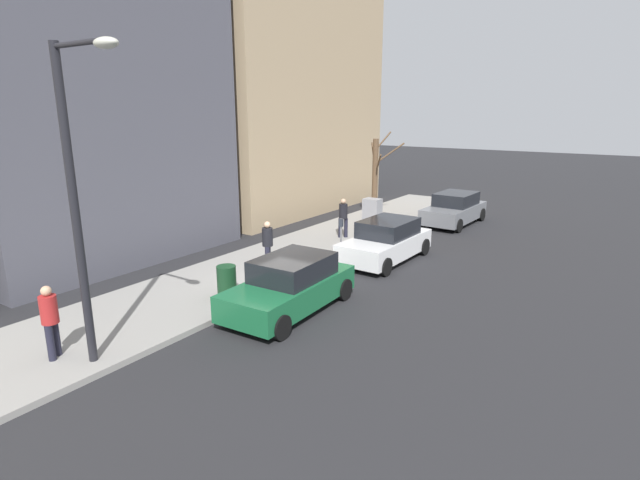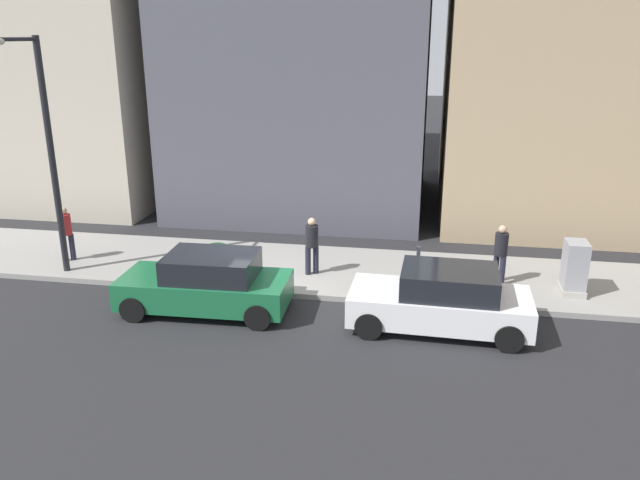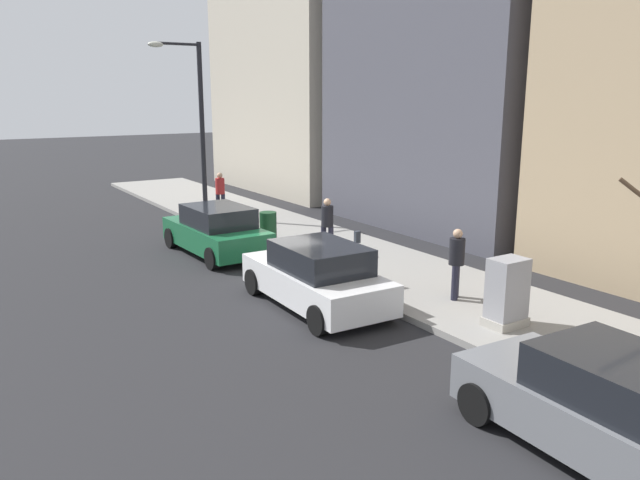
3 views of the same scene
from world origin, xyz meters
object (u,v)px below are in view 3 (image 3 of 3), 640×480
at_px(trash_bin, 268,226).
at_px(pedestrian_midblock, 327,222).
at_px(utility_box, 507,293).
at_px(parked_car_green, 216,231).
at_px(pedestrian_near_meter, 457,260).
at_px(streetlamp, 195,116).
at_px(parking_meter, 357,252).
at_px(pedestrian_far_corner, 220,191).
at_px(parked_car_grey, 614,410).
at_px(parked_car_white, 317,276).

height_order(trash_bin, pedestrian_midblock, pedestrian_midblock).
bearing_deg(utility_box, parked_car_green, 104.62).
bearing_deg(pedestrian_near_meter, pedestrian_midblock, -127.84).
bearing_deg(streetlamp, parked_car_green, -105.83).
bearing_deg(parking_meter, pedestrian_far_corner, 85.08).
bearing_deg(pedestrian_far_corner, parked_car_grey, 138.03).
bearing_deg(parked_car_green, pedestrian_far_corner, 63.28).
relative_size(parked_car_white, pedestrian_far_corner, 2.56).
xyz_separation_m(trash_bin, pedestrian_near_meter, (0.79, -7.78, 0.49)).
relative_size(streetlamp, pedestrian_far_corner, 3.92).
distance_m(parked_car_grey, parking_meter, 8.11).
distance_m(streetlamp, pedestrian_near_meter, 12.67).
bearing_deg(pedestrian_midblock, utility_box, 146.99).
xyz_separation_m(trash_bin, pedestrian_midblock, (0.62, -2.61, 0.49)).
height_order(parked_car_green, parking_meter, parked_car_green).
height_order(trash_bin, pedestrian_far_corner, pedestrian_far_corner).
relative_size(parked_car_white, streetlamp, 0.65).
xyz_separation_m(parking_meter, pedestrian_near_meter, (1.24, -2.19, 0.11)).
xyz_separation_m(parked_car_white, parked_car_green, (0.02, 5.78, 0.00)).
height_order(parking_meter, pedestrian_near_meter, pedestrian_near_meter).
xyz_separation_m(utility_box, pedestrian_far_corner, (0.05, 14.49, 0.24)).
bearing_deg(parking_meter, pedestrian_near_meter, -60.36).
xyz_separation_m(streetlamp, pedestrian_near_meter, (1.41, -12.24, -2.93)).
bearing_deg(utility_box, parked_car_white, 125.21).
bearing_deg(pedestrian_midblock, parked_car_white, 112.52).
xyz_separation_m(parked_car_white, pedestrian_midblock, (2.63, 3.60, 0.35)).
xyz_separation_m(utility_box, pedestrian_midblock, (0.22, 7.02, 0.24)).
distance_m(pedestrian_midblock, pedestrian_far_corner, 7.47).
bearing_deg(utility_box, trash_bin, 92.38).
xyz_separation_m(parked_car_green, parking_meter, (1.55, -5.17, 0.24)).
distance_m(utility_box, pedestrian_far_corner, 14.49).
bearing_deg(trash_bin, parked_car_green, -168.06).
relative_size(parked_car_white, parked_car_green, 1.00).
bearing_deg(parked_car_white, streetlamp, 84.08).
bearing_deg(parking_meter, pedestrian_midblock, 70.38).
distance_m(parking_meter, trash_bin, 5.62).
relative_size(parked_car_green, trash_bin, 4.73).
relative_size(parked_car_grey, parking_meter, 3.16).
height_order(parked_car_white, pedestrian_near_meter, pedestrian_near_meter).
height_order(parked_car_white, parked_car_green, same).
bearing_deg(parked_car_white, trash_bin, 73.53).
distance_m(parked_car_green, pedestrian_near_meter, 7.88).
xyz_separation_m(parking_meter, trash_bin, (0.45, 5.59, -0.38)).
xyz_separation_m(parked_car_grey, pedestrian_midblock, (2.63, 10.94, 0.35)).
bearing_deg(pedestrian_far_corner, parked_car_green, 120.75).
height_order(utility_box, streetlamp, streetlamp).
height_order(parked_car_white, pedestrian_midblock, pedestrian_midblock).
bearing_deg(parking_meter, streetlamp, 90.95).
xyz_separation_m(utility_box, streetlamp, (-1.02, 14.09, 3.17)).
relative_size(trash_bin, pedestrian_near_meter, 0.54).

